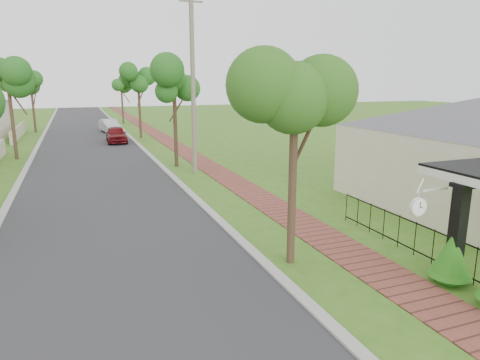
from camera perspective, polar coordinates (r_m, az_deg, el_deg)
ground at (r=10.30m, az=3.72°, el=-15.10°), size 160.00×160.00×0.00m
road at (r=28.65m, az=-19.06°, el=2.55°), size 7.00×120.00×0.02m
kerb_right at (r=28.99m, az=-11.84°, el=3.10°), size 0.30×120.00×0.10m
kerb_left at (r=28.77m, az=-26.32°, el=1.95°), size 0.30×120.00×0.10m
sidewalk at (r=29.51m, az=-6.85°, el=3.46°), size 1.50×120.00×0.03m
porch_post at (r=11.70m, az=26.88°, el=-7.04°), size 0.48×0.48×2.52m
picket_fence at (r=12.77m, az=24.37°, el=-7.96°), size 0.03×8.02×1.00m
street_trees at (r=35.08m, az=-19.90°, el=11.74°), size 10.70×37.65×5.89m
parked_car_red at (r=36.18m, az=-16.16°, el=5.84°), size 1.66×3.88×1.31m
parked_car_white at (r=43.55m, az=-16.97°, el=6.89°), size 2.03×4.04×1.27m
near_tree at (r=11.06m, az=7.30°, el=9.95°), size 2.09×2.09×5.37m
utility_pole at (r=22.99m, az=-6.28°, el=12.42°), size 1.20×0.24×9.16m
station_clock at (r=11.11m, az=22.79°, el=-3.15°), size 1.07×0.13×0.64m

